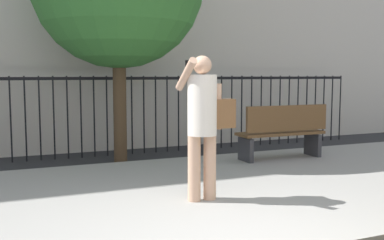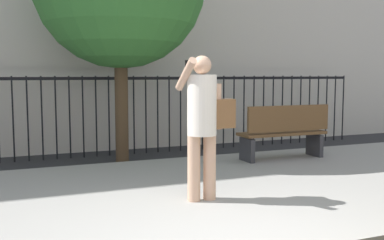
{
  "view_description": "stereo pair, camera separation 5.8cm",
  "coord_description": "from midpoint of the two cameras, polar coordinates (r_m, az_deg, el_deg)",
  "views": [
    {
      "loc": [
        -1.84,
        -3.03,
        1.62
      ],
      "look_at": [
        0.32,
        2.03,
        1.07
      ],
      "focal_mm": 42.39,
      "sensor_mm": 36.0,
      "label": 1
    },
    {
      "loc": [
        -1.79,
        -3.06,
        1.62
      ],
      "look_at": [
        0.32,
        2.03,
        1.07
      ],
      "focal_mm": 42.39,
      "sensor_mm": 36.0,
      "label": 2
    }
  ],
  "objects": [
    {
      "name": "pedestrian_on_phone",
      "position": [
        5.26,
        1.23,
        0.38
      ],
      "size": [
        0.65,
        0.49,
        1.69
      ],
      "color": "tan",
      "rests_on": "sidewalk"
    },
    {
      "name": "street_bench",
      "position": [
        8.04,
        11.19,
        -1.33
      ],
      "size": [
        1.6,
        0.45,
        0.95
      ],
      "color": "brown",
      "rests_on": "sidewalk"
    },
    {
      "name": "sidewalk",
      "position": [
        5.76,
        -3.94,
        -9.87
      ],
      "size": [
        28.0,
        4.4,
        0.15
      ],
      "primitive_type": "cube",
      "color": "gray",
      "rests_on": "ground"
    },
    {
      "name": "iron_fence",
      "position": [
        9.15,
        -11.63,
        1.83
      ],
      "size": [
        12.03,
        0.04,
        1.6
      ],
      "color": "black",
      "rests_on": "ground"
    }
  ]
}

